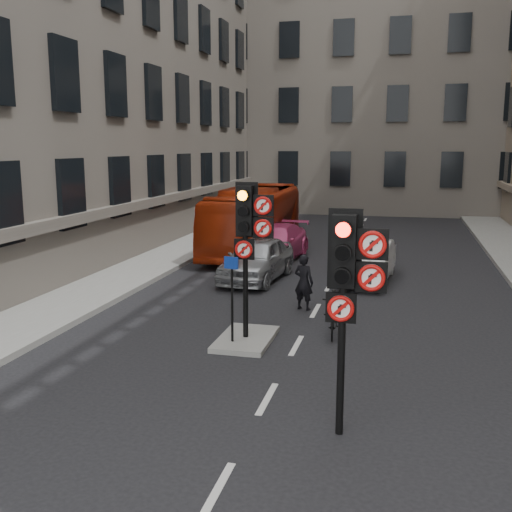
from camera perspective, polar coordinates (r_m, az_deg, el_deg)
The scene contains 13 objects.
ground at distance 9.37m, azimuth -1.78°, elevation -18.28°, with size 120.00×120.00×0.00m, color black.
pavement_left at distance 22.46m, azimuth -11.26°, elevation -1.04°, with size 3.00×50.00×0.16m, color gray.
centre_island at distance 14.07m, azimuth -0.99°, elevation -7.91°, with size 1.20×2.00×0.12m, color gray.
building_far at distance 46.27m, azimuth 11.55°, elevation 17.16°, with size 30.00×14.00×20.00m, color #686158.
signal_near at distance 9.13m, azimuth 8.86°, elevation -1.81°, with size 0.91×0.40×3.58m.
signal_far at distance 13.44m, azimuth -0.68°, elevation 2.80°, with size 0.91×0.40×3.58m.
car_silver at distance 20.18m, azimuth 0.09°, elevation -0.27°, with size 1.71×4.24×1.45m, color #989BA0.
car_white at distance 20.40m, azimuth 10.63°, elevation -0.49°, with size 1.42×4.07×1.34m, color white.
car_pink at distance 23.64m, azimuth 1.75°, elevation 1.26°, with size 1.95×4.80×1.39m, color #C93B75.
bus_red at distance 25.80m, azimuth -0.11°, elevation 3.54°, with size 2.29×9.80×2.73m, color maroon.
motorcycle at distance 14.54m, azimuth 7.35°, elevation -5.48°, with size 0.49×1.74×1.04m, color black.
motorcyclist at distance 16.58m, azimuth 4.57°, elevation -2.49°, with size 0.57×0.37×1.57m, color black.
info_sign at distance 13.38m, azimuth -2.32°, elevation -2.98°, with size 0.34×0.13×1.96m.
Camera 1 is at (2.24, -7.89, 4.52)m, focal length 42.00 mm.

